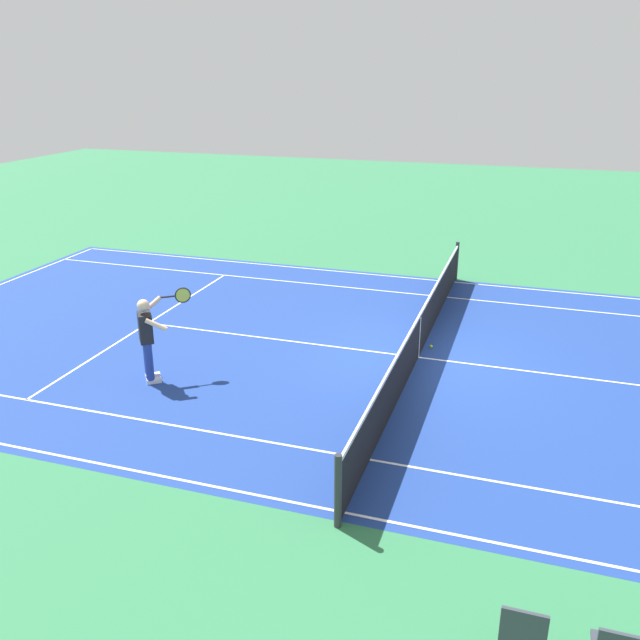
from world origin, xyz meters
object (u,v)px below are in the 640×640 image
object	(u,v)px
tennis_ball	(431,346)
tennis_net	(419,335)
tennis_player_near	(148,335)
spectator_chair_2	(522,632)

from	to	relation	value
tennis_ball	tennis_net	bearing A→B (deg)	73.11
tennis_player_near	spectator_chair_2	distance (m)	8.51
tennis_net	tennis_player_near	distance (m)	5.40
tennis_player_near	tennis_ball	bearing A→B (deg)	-146.03
tennis_net	tennis_ball	xyz separation A→B (m)	(-0.18, -0.59, -0.46)
tennis_player_near	spectator_chair_2	bearing A→B (deg)	145.86
tennis_ball	spectator_chair_2	xyz separation A→B (m)	(-2.19, 8.04, 0.49)
tennis_net	tennis_ball	size ratio (longest dim) A/B	177.27
tennis_player_near	tennis_ball	world-z (taller)	tennis_player_near
spectator_chair_2	tennis_net	bearing A→B (deg)	-72.37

